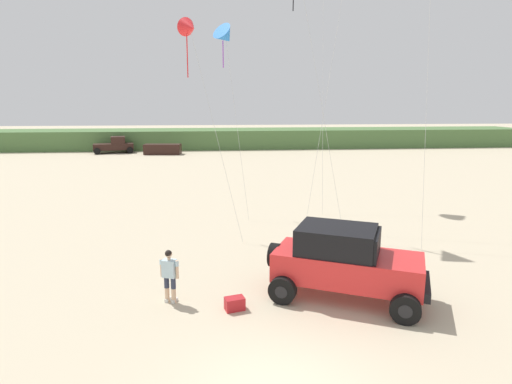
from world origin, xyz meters
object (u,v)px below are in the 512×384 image
object	(u,v)px
cooler_box	(235,304)
distant_sedan	(163,149)
jeep	(345,261)
person_watching	(170,273)
kite_pink_ribbon	(190,28)
kite_black_sled	(226,36)
distant_pickup	(115,145)

from	to	relation	value
cooler_box	distant_sedan	world-z (taller)	distant_sedan
jeep	cooler_box	distance (m)	3.59
jeep	distant_sedan	xyz separation A→B (m)	(-10.00, 38.74, -0.60)
jeep	person_watching	size ratio (longest dim) A/B	3.00
kite_pink_ribbon	kite_black_sled	bearing A→B (deg)	65.11
person_watching	kite_black_sled	distance (m)	14.83
distant_pickup	kite_pink_ribbon	world-z (taller)	kite_pink_ribbon
person_watching	distant_sedan	xyz separation A→B (m)	(-4.67, 38.53, -0.34)
kite_pink_ribbon	jeep	bearing A→B (deg)	-59.87
jeep	kite_black_sled	xyz separation A→B (m)	(-3.20, 12.16, 8.25)
cooler_box	kite_pink_ribbon	distance (m)	12.81
cooler_box	kite_pink_ribbon	bearing A→B (deg)	85.16
cooler_box	kite_black_sled	bearing A→B (deg)	74.66
distant_sedan	kite_black_sled	xyz separation A→B (m)	(6.80, -26.57, 8.86)
person_watching	cooler_box	xyz separation A→B (m)	(1.92, -0.68, -0.75)
distant_pickup	kite_black_sled	bearing A→B (deg)	-65.95
person_watching	distant_sedan	distance (m)	38.81
jeep	kite_black_sled	bearing A→B (deg)	104.73
jeep	distant_pickup	size ratio (longest dim) A/B	1.02
person_watching	kite_pink_ribbon	size ratio (longest dim) A/B	0.17
person_watching	cooler_box	size ratio (longest dim) A/B	2.98
distant_sedan	person_watching	bearing A→B (deg)	-77.67
cooler_box	distant_sedan	xyz separation A→B (m)	(-6.59, 39.21, 0.41)
cooler_box	distant_pickup	distance (m)	42.98
kite_black_sled	kite_pink_ribbon	distance (m)	4.08
person_watching	distant_pickup	bearing A→B (deg)	104.66
distant_pickup	kite_black_sled	world-z (taller)	kite_black_sled
person_watching	kite_black_sled	xyz separation A→B (m)	(2.13, 11.95, 8.52)
kite_pink_ribbon	cooler_box	bearing A→B (deg)	-80.48
distant_pickup	kite_pink_ribbon	bearing A→B (deg)	-71.14
jeep	distant_sedan	distance (m)	40.01
kite_black_sled	distant_sedan	bearing A→B (deg)	104.36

